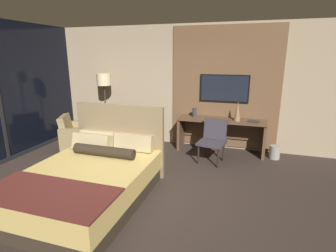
# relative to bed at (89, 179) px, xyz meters

# --- Properties ---
(ground_plane) EXTENTS (16.00, 16.00, 0.00)m
(ground_plane) POSITION_rel_bed_xyz_m (0.51, 0.38, -0.32)
(ground_plane) COLOR #332823
(wall_back_tv_panel) EXTENTS (7.20, 0.09, 2.80)m
(wall_back_tv_panel) POSITION_rel_bed_xyz_m (0.67, 2.97, 1.08)
(wall_back_tv_panel) COLOR tan
(wall_back_tv_panel) RESTS_ON ground_plane
(bed) EXTENTS (1.67, 2.25, 1.28)m
(bed) POSITION_rel_bed_xyz_m (0.00, 0.00, 0.00)
(bed) COLOR #33281E
(bed) RESTS_ON ground_plane
(desk) EXTENTS (1.89, 0.54, 0.75)m
(desk) POSITION_rel_bed_xyz_m (1.63, 2.68, 0.19)
(desk) COLOR brown
(desk) RESTS_ON ground_plane
(tv) EXTENTS (1.08, 0.04, 0.61)m
(tv) POSITION_rel_bed_xyz_m (1.63, 2.90, 1.08)
(tv) COLOR black
(desk_chair) EXTENTS (0.58, 0.58, 0.87)m
(desk_chair) POSITION_rel_bed_xyz_m (1.55, 2.04, 0.19)
(desk_chair) COLOR #38333D
(desk_chair) RESTS_ON ground_plane
(armchair_by_window) EXTENTS (1.05, 1.07, 0.77)m
(armchair_by_window) POSITION_rel_bed_xyz_m (-1.63, 1.99, -0.07)
(armchair_by_window) COLOR olive
(armchair_by_window) RESTS_ON ground_plane
(floor_lamp) EXTENTS (0.34, 0.34, 1.69)m
(floor_lamp) POSITION_rel_bed_xyz_m (-1.19, 2.54, 1.10)
(floor_lamp) COLOR #282623
(floor_lamp) RESTS_ON ground_plane
(vase_tall) EXTENTS (0.14, 0.14, 0.42)m
(vase_tall) POSITION_rel_bed_xyz_m (1.97, 2.61, 0.64)
(vase_tall) COLOR #846647
(vase_tall) RESTS_ON desk
(vase_short) EXTENTS (0.10, 0.10, 0.21)m
(vase_short) POSITION_rel_bed_xyz_m (1.02, 2.69, 0.53)
(vase_short) COLOR #333338
(vase_short) RESTS_ON desk
(book) EXTENTS (0.26, 0.22, 0.03)m
(book) POSITION_rel_bed_xyz_m (2.31, 2.60, 0.45)
(book) COLOR #332D28
(book) RESTS_ON desk
(waste_bin) EXTENTS (0.22, 0.22, 0.28)m
(waste_bin) POSITION_rel_bed_xyz_m (2.78, 2.57, -0.18)
(waste_bin) COLOR gray
(waste_bin) RESTS_ON ground_plane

